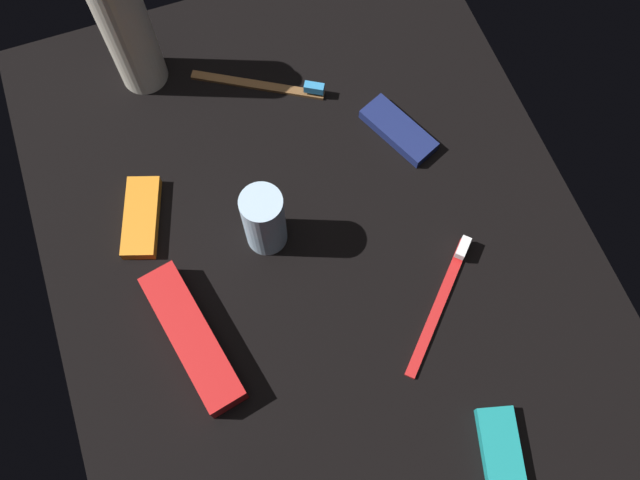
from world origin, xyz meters
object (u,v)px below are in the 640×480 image
Objects in this scene: toothbrush_red at (442,297)px; snack_bar_teal at (502,458)px; bodywash_bottle at (127,30)px; snack_bar_orange at (141,217)px; toothbrush_brown at (267,84)px; deodorant_stick at (264,220)px; snack_bar_navy at (398,130)px; toothpaste_box_red at (193,338)px.

toothbrush_red is 1.32× the size of snack_bar_teal.
bodywash_bottle is 1.94× the size of snack_bar_orange.
deodorant_stick is at bearing -17.94° from toothbrush_brown.
deodorant_stick reaches higher than snack_bar_navy.
snack_bar_teal is (60.45, 23.81, -8.56)cm from bodywash_bottle.
snack_bar_teal is at bearing 9.57° from toothbrush_brown.
toothpaste_box_red is (29.97, -18.38, 0.99)cm from toothbrush_brown.
toothbrush_red is at bearing 30.79° from bodywash_bottle.
snack_bar_navy is at bearing 109.94° from snack_bar_orange.
toothbrush_brown is 24.26cm from snack_bar_orange.
snack_bar_orange is at bearing -117.93° from deodorant_stick.
toothpaste_box_red is at bearing -115.48° from snack_bar_teal.
toothpaste_box_red is (9.47, -11.74, -3.40)cm from deodorant_stick.
bodywash_bottle reaches higher than toothbrush_brown.
toothpaste_box_red is 1.69× the size of snack_bar_teal.
bodywash_bottle reaches higher than snack_bar_orange.
toothbrush_red is 1.32× the size of snack_bar_orange.
toothbrush_brown is at bearing -156.08° from snack_bar_navy.
snack_bar_navy is (12.44, 13.73, 0.14)cm from toothbrush_brown.
toothbrush_red is at bearing 16.30° from toothbrush_brown.
deodorant_stick is at bearing 16.50° from bodywash_bottle.
toothbrush_brown is 54.02cm from snack_bar_teal.
toothpaste_box_red is (-4.80, -28.55, 0.99)cm from toothbrush_red.
bodywash_bottle is 1.94× the size of snack_bar_teal.
deodorant_stick is 36.55cm from snack_bar_teal.
deodorant_stick reaches higher than snack_bar_teal.
toothpaste_box_red is 16.86cm from snack_bar_orange.
snack_bar_navy is (19.62, 28.56, -8.56)cm from bodywash_bottle.
bodywash_bottle is 65.53cm from snack_bar_teal.
bodywash_bottle is at bearing -143.55° from snack_bar_teal.
toothbrush_brown is (-34.77, -10.17, 0.00)cm from toothbrush_red.
toothbrush_red is 0.85× the size of toothbrush_brown.
toothbrush_brown reaches higher than snack_bar_navy.
snack_bar_navy and snack_bar_orange have the same top height.
toothpaste_box_red is at bearing -85.26° from snack_bar_navy.
toothbrush_red and toothbrush_brown have the same top height.
toothbrush_red is at bearing -32.96° from snack_bar_navy.
snack_bar_orange is (-40.03, -29.30, 0.00)cm from snack_bar_teal.
deodorant_stick reaches higher than toothpaste_box_red.
deodorant_stick is at bearing -139.58° from snack_bar_teal.
snack_bar_navy is (-40.83, 4.75, 0.00)cm from snack_bar_teal.
bodywash_bottle reaches higher than snack_bar_navy.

